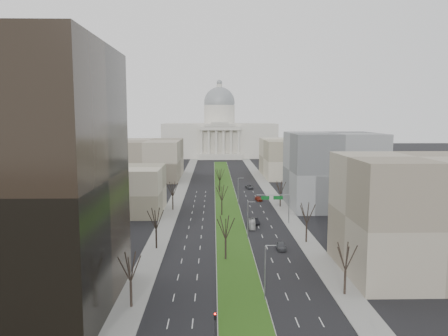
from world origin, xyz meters
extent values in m
plane|color=black|center=(0.00, 120.00, 0.00)|extent=(600.00, 600.00, 0.00)
cube|color=#999993|center=(0.00, 119.00, 0.07)|extent=(8.00, 222.00, 0.15)
cube|color=#295216|center=(0.00, 119.00, 0.17)|extent=(7.70, 221.70, 0.06)
cube|color=gray|center=(-17.50, 95.00, 0.07)|extent=(5.00, 330.00, 0.15)
cube|color=gray|center=(17.50, 95.00, 0.07)|extent=(5.00, 330.00, 0.15)
cube|color=beige|center=(0.00, 270.00, 12.00)|extent=(80.00, 40.00, 24.00)
cube|color=beige|center=(0.00, 247.00, 2.00)|extent=(30.00, 6.00, 4.00)
cube|color=beige|center=(0.00, 247.00, 21.00)|extent=(28.00, 5.00, 2.50)
cube|color=beige|center=(0.00, 247.00, 23.00)|extent=(20.00, 5.00, 1.80)
cube|color=beige|center=(0.00, 247.00, 24.60)|extent=(12.00, 5.00, 1.60)
cylinder|color=beige|center=(0.00, 270.00, 30.00)|extent=(22.00, 22.00, 14.00)
sphere|color=gray|center=(0.00, 270.00, 39.00)|extent=(22.00, 22.00, 22.00)
cylinder|color=beige|center=(0.00, 270.00, 50.00)|extent=(4.00, 4.00, 4.00)
sphere|color=gray|center=(0.00, 270.00, 53.00)|extent=(4.00, 4.00, 4.00)
cylinder|color=beige|center=(-12.50, 247.00, 12.00)|extent=(2.00, 2.00, 16.00)
cylinder|color=beige|center=(-7.50, 247.00, 12.00)|extent=(2.00, 2.00, 16.00)
cylinder|color=beige|center=(-2.50, 247.00, 12.00)|extent=(2.00, 2.00, 16.00)
cylinder|color=beige|center=(2.50, 247.00, 12.00)|extent=(2.00, 2.00, 16.00)
cylinder|color=beige|center=(7.50, 247.00, 12.00)|extent=(2.00, 2.00, 16.00)
cylinder|color=beige|center=(12.50, 247.00, 12.00)|extent=(2.00, 2.00, 16.00)
cube|color=#9E957A|center=(-33.00, 85.00, 7.00)|extent=(26.00, 22.00, 14.00)
cube|color=gray|center=(33.00, 32.00, 11.00)|extent=(26.00, 24.00, 22.00)
cube|color=slate|center=(34.00, 92.00, 12.00)|extent=(28.00, 26.00, 24.00)
cube|color=gray|center=(-35.00, 160.00, 9.00)|extent=(30.00, 40.00, 18.00)
cube|color=#9E957A|center=(35.00, 165.00, 9.00)|extent=(30.00, 40.00, 18.00)
cylinder|color=black|center=(-17.20, 18.00, 2.04)|extent=(0.40, 0.40, 4.08)
cylinder|color=black|center=(-17.20, 48.00, 2.16)|extent=(0.40, 0.40, 4.32)
cylinder|color=black|center=(-17.20, 88.00, 2.11)|extent=(0.40, 0.40, 4.22)
cylinder|color=black|center=(17.20, 22.00, 2.06)|extent=(0.40, 0.40, 4.13)
cylinder|color=black|center=(17.20, 52.00, 2.21)|extent=(0.40, 0.40, 4.42)
cylinder|color=black|center=(17.20, 92.00, 2.02)|extent=(0.40, 0.40, 4.03)
cylinder|color=black|center=(-2.00, 40.00, 2.16)|extent=(0.40, 0.40, 4.32)
cylinder|color=black|center=(-2.00, 80.00, 2.16)|extent=(0.40, 0.40, 4.32)
cylinder|color=black|center=(-2.00, 120.00, 2.16)|extent=(0.40, 0.40, 4.32)
cylinder|color=gray|center=(3.70, 20.00, 4.50)|extent=(0.20, 0.20, 9.00)
cylinder|color=gray|center=(4.60, 20.00, 9.10)|extent=(1.80, 0.12, 0.12)
cylinder|color=gray|center=(3.70, 55.00, 4.50)|extent=(0.20, 0.20, 9.00)
cylinder|color=gray|center=(4.60, 55.00, 9.10)|extent=(1.80, 0.12, 0.12)
cylinder|color=gray|center=(3.70, 95.00, 4.50)|extent=(0.20, 0.20, 9.00)
cylinder|color=gray|center=(4.60, 95.00, 9.10)|extent=(1.80, 0.12, 0.12)
cylinder|color=#2D2D30|center=(-4.30, 7.00, 2.10)|extent=(0.16, 0.16, 4.20)
cube|color=black|center=(-4.30, 6.82, 3.80)|extent=(0.32, 0.22, 1.00)
cylinder|color=#FF0C05|center=(-4.30, 6.70, 4.15)|extent=(0.22, 0.06, 0.22)
cylinder|color=gray|center=(16.20, 70.00, 4.00)|extent=(0.24, 0.24, 8.00)
cylinder|color=gray|center=(11.70, 70.00, 8.00)|extent=(9.00, 0.18, 0.18)
cube|color=#0C591E|center=(13.20, 70.08, 7.20)|extent=(2.60, 0.08, 1.00)
cube|color=#0C591E|center=(9.70, 70.08, 7.20)|extent=(2.20, 0.08, 1.00)
imported|color=#494B50|center=(10.45, 46.70, 0.80)|extent=(1.98, 4.74, 1.60)
imported|color=black|center=(6.77, 69.86, 0.84)|extent=(2.53, 5.30, 1.68)
imported|color=maroon|center=(11.27, 102.59, 0.68)|extent=(2.63, 4.91, 1.36)
imported|color=#434549|center=(10.15, 127.89, 0.72)|extent=(3.14, 5.49, 1.44)
imported|color=silver|center=(5.75, 65.76, 0.99)|extent=(2.21, 7.23, 1.98)
camera|label=1|loc=(-4.47, -46.66, 29.44)|focal=35.00mm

